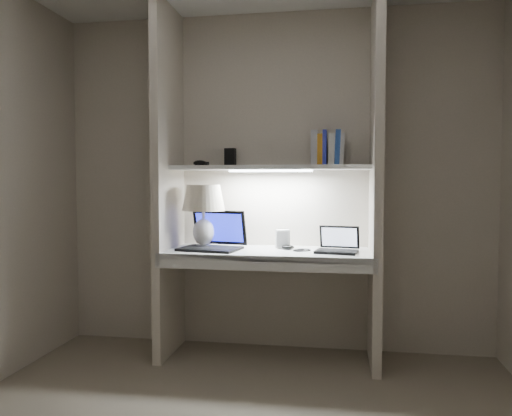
% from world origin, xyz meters
% --- Properties ---
extents(back_wall, '(3.20, 0.01, 2.50)m').
position_xyz_m(back_wall, '(0.00, 1.50, 1.25)').
color(back_wall, '#BDB3A2').
rests_on(back_wall, floor).
extents(alcove_panel_left, '(0.06, 0.55, 2.50)m').
position_xyz_m(alcove_panel_left, '(-0.73, 1.23, 1.25)').
color(alcove_panel_left, '#BDB3A2').
rests_on(alcove_panel_left, floor).
extents(alcove_panel_right, '(0.06, 0.55, 2.50)m').
position_xyz_m(alcove_panel_right, '(0.73, 1.23, 1.25)').
color(alcove_panel_right, '#BDB3A2').
rests_on(alcove_panel_right, floor).
extents(desk, '(1.40, 0.55, 0.04)m').
position_xyz_m(desk, '(0.00, 1.23, 0.75)').
color(desk, white).
rests_on(desk, alcove_panel_left).
extents(desk_apron, '(1.46, 0.03, 0.10)m').
position_xyz_m(desk_apron, '(0.00, 0.96, 0.72)').
color(desk_apron, silver).
rests_on(desk_apron, desk).
extents(shelf, '(1.40, 0.36, 0.03)m').
position_xyz_m(shelf, '(0.00, 1.32, 1.35)').
color(shelf, silver).
rests_on(shelf, back_wall).
extents(strip_light, '(0.60, 0.04, 0.02)m').
position_xyz_m(strip_light, '(0.00, 1.32, 1.33)').
color(strip_light, white).
rests_on(strip_light, shelf).
extents(table_lamp, '(0.31, 0.31, 0.46)m').
position_xyz_m(table_lamp, '(-0.48, 1.28, 1.08)').
color(table_lamp, white).
rests_on(table_lamp, desk).
extents(laptop_main, '(0.46, 0.42, 0.27)m').
position_xyz_m(laptop_main, '(-0.40, 1.23, 0.83)').
color(laptop_main, black).
rests_on(laptop_main, desk).
extents(laptop_netbook, '(0.31, 0.28, 0.18)m').
position_xyz_m(laptop_netbook, '(0.48, 1.20, 0.81)').
color(laptop_netbook, black).
rests_on(laptop_netbook, desk).
extents(speaker, '(0.11, 0.09, 0.13)m').
position_xyz_m(speaker, '(0.09, 1.34, 0.84)').
color(speaker, silver).
rests_on(speaker, desk).
extents(mouse, '(0.09, 0.06, 0.03)m').
position_xyz_m(mouse, '(0.13, 1.28, 0.79)').
color(mouse, black).
rests_on(mouse, desk).
extents(cable_coil, '(0.11, 0.11, 0.01)m').
position_xyz_m(cable_coil, '(0.25, 1.23, 0.78)').
color(cable_coil, black).
rests_on(cable_coil, desk).
extents(sticky_note, '(0.09, 0.09, 0.00)m').
position_xyz_m(sticky_note, '(-0.57, 1.30, 0.77)').
color(sticky_note, yellow).
rests_on(sticky_note, desk).
extents(book_row, '(0.24, 0.17, 0.25)m').
position_xyz_m(book_row, '(0.40, 1.38, 1.48)').
color(book_row, '#B8B8B8').
rests_on(book_row, shelf).
extents(shelf_box, '(0.08, 0.06, 0.13)m').
position_xyz_m(shelf_box, '(-0.32, 1.42, 1.43)').
color(shelf_box, black).
rests_on(shelf_box, shelf).
extents(shelf_gadget, '(0.12, 0.11, 0.04)m').
position_xyz_m(shelf_gadget, '(-0.54, 1.38, 1.39)').
color(shelf_gadget, black).
rests_on(shelf_gadget, shelf).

